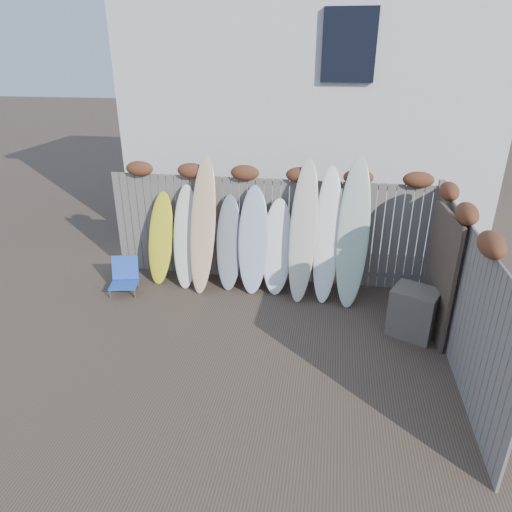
% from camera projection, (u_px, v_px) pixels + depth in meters
% --- Properties ---
extents(ground, '(80.00, 80.00, 0.00)m').
position_uv_depth(ground, '(243.00, 349.00, 6.85)').
color(ground, '#493A2D').
extents(back_fence, '(6.05, 0.28, 2.24)m').
position_uv_depth(back_fence, '(270.00, 222.00, 8.51)').
color(back_fence, slate).
rests_on(back_fence, ground).
extents(right_fence, '(0.28, 4.40, 2.24)m').
position_uv_depth(right_fence, '(463.00, 289.00, 6.15)').
color(right_fence, slate).
rests_on(right_fence, ground).
extents(house, '(8.50, 5.50, 6.33)m').
position_uv_depth(house, '(311.00, 91.00, 11.33)').
color(house, silver).
rests_on(house, ground).
extents(beach_chair, '(0.58, 0.61, 0.64)m').
position_uv_depth(beach_chair, '(125.00, 276.00, 8.42)').
color(beach_chair, '#2252AE').
rests_on(beach_chair, ground).
extents(wooden_crate, '(0.83, 0.78, 0.77)m').
position_uv_depth(wooden_crate, '(413.00, 312.00, 7.07)').
color(wooden_crate, brown).
rests_on(wooden_crate, ground).
extents(lattice_panel, '(0.14, 1.32, 1.98)m').
position_uv_depth(lattice_panel, '(440.00, 274.00, 6.93)').
color(lattice_panel, brown).
rests_on(lattice_panel, ground).
extents(surfboard_0, '(0.55, 0.66, 1.71)m').
position_uv_depth(surfboard_0, '(161.00, 238.00, 8.64)').
color(surfboard_0, yellow).
rests_on(surfboard_0, ground).
extents(surfboard_1, '(0.51, 0.70, 1.87)m').
position_uv_depth(surfboard_1, '(186.00, 237.00, 8.48)').
color(surfboard_1, silver).
rests_on(surfboard_1, ground).
extents(surfboard_2, '(0.50, 0.86, 2.41)m').
position_uv_depth(surfboard_2, '(203.00, 226.00, 8.26)').
color(surfboard_2, '#FFC298').
rests_on(surfboard_2, ground).
extents(surfboard_3, '(0.51, 0.65, 1.72)m').
position_uv_depth(surfboard_3, '(229.00, 243.00, 8.42)').
color(surfboard_3, gray).
rests_on(surfboard_3, ground).
extents(surfboard_4, '(0.58, 0.71, 1.91)m').
position_uv_depth(surfboard_4, '(253.00, 240.00, 8.29)').
color(surfboard_4, '#A5B5CE').
rests_on(surfboard_4, ground).
extents(surfboard_5, '(0.54, 0.61, 1.70)m').
position_uv_depth(surfboard_5, '(277.00, 247.00, 8.26)').
color(surfboard_5, white).
rests_on(surfboard_5, ground).
extents(surfboard_6, '(0.54, 0.88, 2.43)m').
position_uv_depth(surfboard_6, '(303.00, 231.00, 7.96)').
color(surfboard_6, beige).
rests_on(surfboard_6, ground).
extents(surfboard_7, '(0.49, 0.83, 2.31)m').
position_uv_depth(surfboard_7, '(327.00, 235.00, 7.95)').
color(surfboard_7, white).
rests_on(surfboard_7, ground).
extents(surfboard_8, '(0.59, 0.90, 2.49)m').
position_uv_depth(surfboard_8, '(353.00, 233.00, 7.79)').
color(surfboard_8, '#B2CDAF').
rests_on(surfboard_8, ground).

